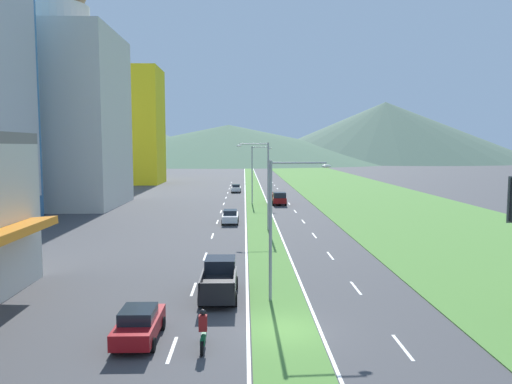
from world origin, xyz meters
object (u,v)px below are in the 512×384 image
object	(u,v)px
street_lamp_near	(279,219)
street_lamp_far	(254,171)
car_2	(139,324)
car_4	(236,188)
car_0	(230,216)
motorcycle_rider	(203,333)
pickup_truck_1	(279,198)
street_lamp_mid	(264,180)
pickup_truck_0	(219,280)

from	to	relation	value
street_lamp_near	street_lamp_far	distance (m)	46.70
car_2	car_4	xyz separation A→B (m)	(3.25, 71.91, -0.00)
car_0	motorcycle_rider	bearing A→B (deg)	179.69
pickup_truck_1	motorcycle_rider	size ratio (longest dim) A/B	2.70
street_lamp_near	motorcycle_rider	distance (m)	8.61
street_lamp_mid	street_lamp_far	xyz separation A→B (m)	(-0.56, 23.35, -0.22)
car_2	street_lamp_far	bearing A→B (deg)	-6.99
car_4	street_lamp_far	bearing A→B (deg)	-170.83
car_4	pickup_truck_0	xyz separation A→B (m)	(0.09, -65.30, 0.20)
car_4	motorcycle_rider	size ratio (longest dim) A/B	2.16
street_lamp_mid	car_2	distance (m)	30.14
street_lamp_near	street_lamp_mid	world-z (taller)	street_lamp_mid
street_lamp_near	car_4	world-z (taller)	street_lamp_near
street_lamp_near	pickup_truck_0	bearing A→B (deg)	164.07
street_lamp_near	car_2	bearing A→B (deg)	-140.39
street_lamp_mid	pickup_truck_1	xyz separation A→B (m)	(3.19, 22.78, -4.42)
street_lamp_near	pickup_truck_0	world-z (taller)	street_lamp_near
street_lamp_mid	car_4	world-z (taller)	street_lamp_mid
street_lamp_near	car_0	bearing A→B (deg)	97.23
street_lamp_near	street_lamp_mid	bearing A→B (deg)	89.55
street_lamp_far	pickup_truck_0	distance (m)	46.00
street_lamp_mid	pickup_truck_1	size ratio (longest dim) A/B	1.72
pickup_truck_0	car_2	bearing A→B (deg)	153.19
car_0	pickup_truck_1	distance (m)	19.16
car_2	motorcycle_rider	world-z (taller)	motorcycle_rider
pickup_truck_0	car_0	bearing A→B (deg)	0.28
pickup_truck_1	pickup_truck_0	bearing A→B (deg)	-8.60
street_lamp_far	pickup_truck_1	distance (m)	5.66
street_lamp_far	car_4	world-z (taller)	street_lamp_far
car_2	motorcycle_rider	size ratio (longest dim) A/B	2.07
pickup_truck_1	motorcycle_rider	distance (m)	53.21
car_0	car_4	distance (m)	38.02
street_lamp_mid	car_0	xyz separation A→B (m)	(-3.77, 4.93, -4.61)
street_lamp_far	car_0	world-z (taller)	street_lamp_far
street_lamp_mid	car_0	world-z (taller)	street_lamp_mid
pickup_truck_0	motorcycle_rider	world-z (taller)	pickup_truck_0
car_2	motorcycle_rider	xyz separation A→B (m)	(3.01, -0.98, -0.05)
car_4	car_0	bearing A→B (deg)	179.93
street_lamp_far	motorcycle_rider	world-z (taller)	street_lamp_far
street_lamp_far	motorcycle_rider	distance (m)	53.58
street_lamp_near	car_2	distance (m)	9.68
pickup_truck_0	motorcycle_rider	distance (m)	7.60
street_lamp_mid	pickup_truck_1	bearing A→B (deg)	82.02
car_0	pickup_truck_1	size ratio (longest dim) A/B	0.86
street_lamp_far	car_2	world-z (taller)	street_lamp_far
street_lamp_far	pickup_truck_1	size ratio (longest dim) A/B	1.66
street_lamp_mid	motorcycle_rider	size ratio (longest dim) A/B	4.66
motorcycle_rider	pickup_truck_0	bearing A→B (deg)	-2.44
street_lamp_near	car_4	size ratio (longest dim) A/B	1.88
street_lamp_mid	street_lamp_far	size ratio (longest dim) A/B	1.04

